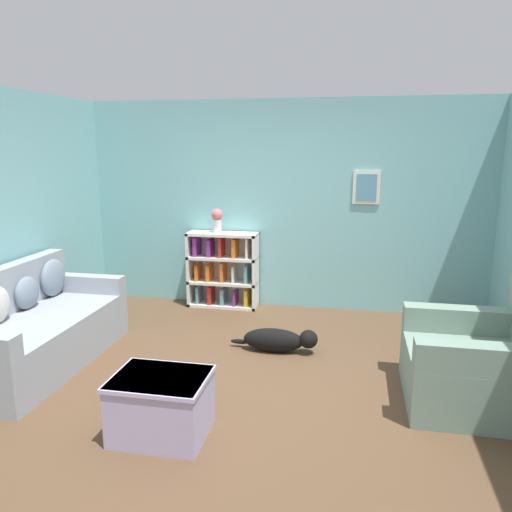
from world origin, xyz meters
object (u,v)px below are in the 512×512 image
(bookshelf, at_px, (223,270))
(dog, at_px, (279,340))
(couch, at_px, (32,330))
(coffee_table, at_px, (161,404))
(recliner_chair, at_px, (483,364))
(vase, at_px, (217,219))

(bookshelf, distance_m, dog, 1.68)
(couch, relative_size, coffee_table, 2.84)
(couch, height_order, recliner_chair, recliner_chair)
(dog, bearing_deg, recliner_chair, -21.81)
(bookshelf, bearing_deg, dog, -55.28)
(bookshelf, relative_size, recliner_chair, 0.92)
(vase, bearing_deg, bookshelf, 16.13)
(recliner_chair, bearing_deg, dog, 158.19)
(vase, bearing_deg, coffee_table, -82.40)
(couch, height_order, vase, vase)
(recliner_chair, relative_size, dog, 1.16)
(couch, bearing_deg, dog, 18.18)
(vase, bearing_deg, dog, -53.19)
(coffee_table, bearing_deg, couch, 151.33)
(bookshelf, height_order, vase, vase)
(coffee_table, relative_size, dog, 0.75)
(couch, xyz_separation_m, vase, (1.25, 2.07, 0.80))
(coffee_table, bearing_deg, vase, 97.60)
(bookshelf, bearing_deg, vase, -163.87)
(recliner_chair, distance_m, dog, 1.90)
(recliner_chair, height_order, vase, vase)
(bookshelf, xyz_separation_m, dog, (0.93, -1.35, -0.35))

